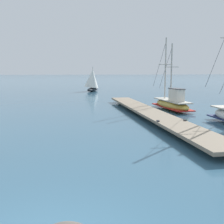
{
  "coord_description": "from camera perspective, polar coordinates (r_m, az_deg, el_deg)",
  "views": [
    {
      "loc": [
        0.61,
        -4.89,
        3.31
      ],
      "look_at": [
        2.37,
        7.83,
        1.4
      ],
      "focal_mm": 45.46,
      "sensor_mm": 36.0,
      "label": 1
    }
  ],
  "objects": [
    {
      "name": "floating_dock",
      "position": [
        20.07,
        7.57,
        -0.06
      ],
      "size": [
        2.62,
        20.53,
        0.53
      ],
      "color": "gray",
      "rests_on": "ground"
    },
    {
      "name": "fishing_boat_0",
      "position": [
        24.19,
        12.03,
        1.79
      ],
      "size": [
        1.97,
        7.02,
        6.08
      ],
      "color": "gold",
      "rests_on": "ground"
    },
    {
      "name": "distant_sailboat",
      "position": [
        44.36,
        -4.01,
        6.38
      ],
      "size": [
        3.04,
        4.42,
        3.8
      ],
      "color": "black",
      "rests_on": "ground"
    }
  ]
}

